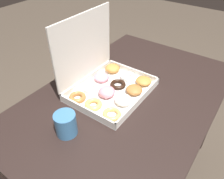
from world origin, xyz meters
TOP-DOWN VIEW (x-y plane):
  - ground_plane at (0.00, 0.00)m, footprint 8.00×8.00m
  - dining_table at (0.00, 0.00)m, footprint 1.20×0.78m
  - donut_box at (-0.02, 0.11)m, footprint 0.39×0.32m
  - coffee_mug at (-0.34, 0.07)m, footprint 0.09×0.09m

SIDE VIEW (x-z plane):
  - ground_plane at x=0.00m, z-range 0.00..0.00m
  - dining_table at x=0.00m, z-range 0.26..0.99m
  - coffee_mug at x=-0.34m, z-range 0.73..0.82m
  - donut_box at x=-0.02m, z-range 0.61..0.96m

